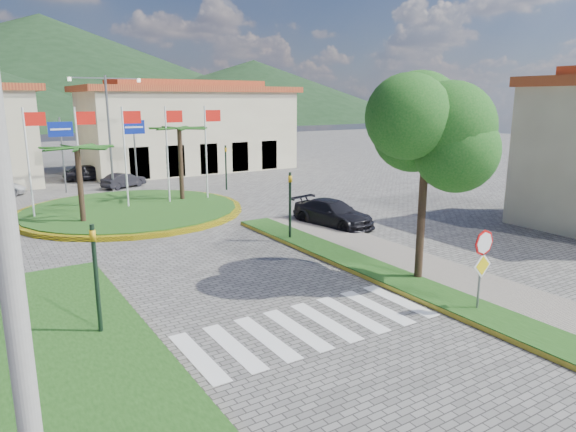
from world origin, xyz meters
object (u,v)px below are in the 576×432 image
deciduous_tree (426,136)px  utility_pole (8,250)px  stop_sign (482,258)px  car_side_right (333,213)px  car_dark_a (89,172)px  roundabout_island (131,210)px  car_dark_b (124,180)px

deciduous_tree → utility_pole: (-13.00, -5.00, -0.68)m
stop_sign → car_side_right: 11.69m
car_dark_a → stop_sign: bearing=-172.2°
deciduous_tree → roundabout_island: bearing=107.9°
utility_pole → deciduous_tree: bearing=21.0°
car_dark_a → car_dark_b: car_dark_a is taller
roundabout_island → car_side_right: bearing=-48.1°
car_dark_a → deciduous_tree: bearing=-170.4°
stop_sign → car_dark_a: 34.39m
roundabout_island → deciduous_tree: bearing=-72.1°
car_dark_a → car_dark_b: 5.31m
utility_pole → car_dark_a: 37.16m
deciduous_tree → car_dark_a: size_ratio=1.76×
stop_sign → car_side_right: (3.00, 11.25, -1.12)m
roundabout_island → car_dark_b: 9.17m
stop_sign → utility_pole: (-12.40, -1.96, 2.71)m
stop_sign → roundabout_island: bearing=103.7°
stop_sign → deciduous_tree: bearing=78.8°
utility_pole → car_dark_a: (8.09, 36.06, -3.84)m
roundabout_island → car_dark_a: bearing=87.6°
deciduous_tree → car_side_right: 9.66m
utility_pole → car_dark_b: (9.50, 30.94, -3.95)m
utility_pole → car_dark_a: bearing=77.4°
stop_sign → car_side_right: bearing=75.1°
car_side_right → utility_pole: bearing=-150.9°
car_dark_a → car_side_right: 23.99m
roundabout_island → car_side_right: (7.90, -8.79, 0.50)m
roundabout_island → car_dark_a: roundabout_island is taller
stop_sign → car_side_right: size_ratio=0.57×
utility_pole → car_dark_a: size_ratio=2.33×
roundabout_island → car_dark_b: bearing=77.4°
deciduous_tree → car_side_right: deciduous_tree is taller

